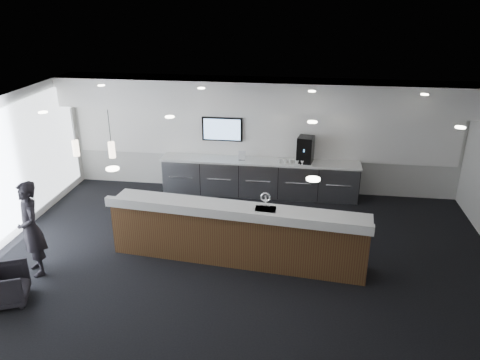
# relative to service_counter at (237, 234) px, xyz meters

# --- Properties ---
(ground) EXTENTS (10.00, 10.00, 0.00)m
(ground) POSITION_rel_service_counter_xyz_m (0.11, -0.41, -0.58)
(ground) COLOR black
(ground) RESTS_ON ground
(ceiling) EXTENTS (10.00, 8.00, 0.02)m
(ceiling) POSITION_rel_service_counter_xyz_m (0.11, -0.41, 2.42)
(ceiling) COLOR black
(ceiling) RESTS_ON back_wall
(back_wall) EXTENTS (10.00, 0.02, 3.00)m
(back_wall) POSITION_rel_service_counter_xyz_m (0.11, 3.59, 0.92)
(back_wall) COLOR silver
(back_wall) RESTS_ON ground
(soffit_bulkhead) EXTENTS (10.00, 0.90, 0.70)m
(soffit_bulkhead) POSITION_rel_service_counter_xyz_m (0.11, 3.14, 2.07)
(soffit_bulkhead) COLOR white
(soffit_bulkhead) RESTS_ON back_wall
(alcove_panel) EXTENTS (9.80, 0.06, 1.40)m
(alcove_panel) POSITION_rel_service_counter_xyz_m (0.11, 3.56, 1.02)
(alcove_panel) COLOR white
(alcove_panel) RESTS_ON back_wall
(back_credenza) EXTENTS (5.06, 0.66, 0.95)m
(back_credenza) POSITION_rel_service_counter_xyz_m (0.11, 3.23, -0.10)
(back_credenza) COLOR #9A9DA2
(back_credenza) RESTS_ON ground
(wall_tv) EXTENTS (1.05, 0.08, 0.62)m
(wall_tv) POSITION_rel_service_counter_xyz_m (-0.89, 3.49, 1.07)
(wall_tv) COLOR black
(wall_tv) RESTS_ON back_wall
(pendant_left) EXTENTS (0.12, 0.12, 0.30)m
(pendant_left) POSITION_rel_service_counter_xyz_m (-2.29, 0.39, 1.67)
(pendant_left) COLOR #F9E1C2
(pendant_left) RESTS_ON ceiling
(pendant_right) EXTENTS (0.12, 0.12, 0.30)m
(pendant_right) POSITION_rel_service_counter_xyz_m (-2.99, 0.39, 1.67)
(pendant_right) COLOR #F9E1C2
(pendant_right) RESTS_ON ceiling
(ceiling_can_lights) EXTENTS (7.00, 5.00, 0.02)m
(ceiling_can_lights) POSITION_rel_service_counter_xyz_m (0.11, -0.41, 2.39)
(ceiling_can_lights) COLOR silver
(ceiling_can_lights) RESTS_ON ceiling
(service_counter) EXTENTS (5.09, 1.34, 1.49)m
(service_counter) POSITION_rel_service_counter_xyz_m (0.00, 0.00, 0.00)
(service_counter) COLOR #4A2918
(service_counter) RESTS_ON ground
(coffee_machine) EXTENTS (0.45, 0.53, 0.66)m
(coffee_machine) POSITION_rel_service_counter_xyz_m (1.25, 3.26, 0.70)
(coffee_machine) COLOR black
(coffee_machine) RESTS_ON back_credenza
(info_sign_left) EXTENTS (0.18, 0.04, 0.25)m
(info_sign_left) POSITION_rel_service_counter_xyz_m (-0.33, 3.16, 0.50)
(info_sign_left) COLOR silver
(info_sign_left) RESTS_ON back_credenza
(info_sign_right) EXTENTS (0.16, 0.04, 0.21)m
(info_sign_right) POSITION_rel_service_counter_xyz_m (1.28, 3.11, 0.48)
(info_sign_right) COLOR silver
(info_sign_right) RESTS_ON back_credenza
(armchair) EXTENTS (0.93, 0.92, 0.65)m
(armchair) POSITION_rel_service_counter_xyz_m (-3.69, -1.89, -0.25)
(armchair) COLOR black
(armchair) RESTS_ON ground
(lounge_guest) EXTENTS (0.78, 0.79, 1.83)m
(lounge_guest) POSITION_rel_service_counter_xyz_m (-3.67, -0.95, 0.34)
(lounge_guest) COLOR black
(lounge_guest) RESTS_ON ground
(cup_0) EXTENTS (0.11, 0.11, 0.10)m
(cup_0) POSITION_rel_service_counter_xyz_m (1.34, 3.10, 0.42)
(cup_0) COLOR white
(cup_0) RESTS_ON back_credenza
(cup_1) EXTENTS (0.15, 0.15, 0.10)m
(cup_1) POSITION_rel_service_counter_xyz_m (1.20, 3.10, 0.42)
(cup_1) COLOR white
(cup_1) RESTS_ON back_credenza
(cup_2) EXTENTS (0.13, 0.13, 0.10)m
(cup_2) POSITION_rel_service_counter_xyz_m (1.06, 3.10, 0.42)
(cup_2) COLOR white
(cup_2) RESTS_ON back_credenza
(cup_3) EXTENTS (0.14, 0.14, 0.10)m
(cup_3) POSITION_rel_service_counter_xyz_m (0.92, 3.10, 0.42)
(cup_3) COLOR white
(cup_3) RESTS_ON back_credenza
(cup_4) EXTENTS (0.15, 0.15, 0.10)m
(cup_4) POSITION_rel_service_counter_xyz_m (0.78, 3.10, 0.42)
(cup_4) COLOR white
(cup_4) RESTS_ON back_credenza
(cup_5) EXTENTS (0.12, 0.12, 0.10)m
(cup_5) POSITION_rel_service_counter_xyz_m (0.64, 3.10, 0.42)
(cup_5) COLOR white
(cup_5) RESTS_ON back_credenza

